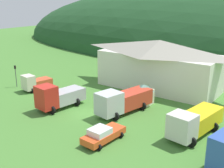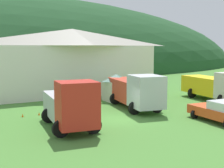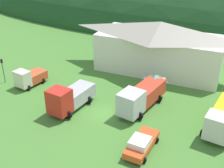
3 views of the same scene
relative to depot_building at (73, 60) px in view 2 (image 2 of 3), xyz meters
name	(u,v)px [view 2 (image 2 of 3)]	position (x,y,z in m)	size (l,w,h in m)	color
ground_plane	(118,119)	(-2.32, -15.03, -4.07)	(200.00, 200.00, 0.00)	#477F33
depot_building	(73,60)	(0.00, 0.00, 0.00)	(20.31, 8.69, 7.89)	white
play_shed_cream	(116,87)	(1.74, -7.74, -2.60)	(2.49, 2.44, 2.84)	beige
crane_truck_red	(70,105)	(-6.61, -15.90, -2.37)	(3.77, 7.00, 3.50)	red
tow_truck_silver	(136,90)	(1.25, -12.19, -2.36)	(4.12, 8.61, 3.28)	silver
flatbed_truck_yellow	(215,86)	(10.91, -12.74, -2.45)	(4.00, 8.20, 3.16)	silver
service_pickup_orange	(220,112)	(3.94, -19.63, -3.24)	(2.59, 5.16, 1.66)	#E84E22
traffic_cone_near_pickup	(23,117)	(-8.68, -10.55, -4.07)	(0.36, 0.36, 0.53)	orange
traffic_cone_mid_row	(39,115)	(-7.32, -10.56, -4.07)	(0.36, 0.36, 0.50)	orange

